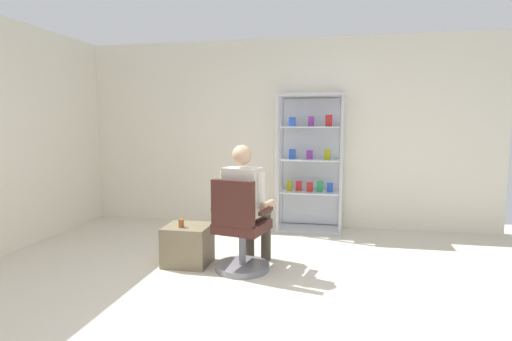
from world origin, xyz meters
The scene contains 7 objects.
ground_plane centered at (0.00, 0.00, 0.00)m, with size 7.20×7.20×0.00m, color beige.
back_wall centered at (0.00, 3.00, 1.35)m, with size 6.00×0.10×2.70m, color silver.
display_cabinet_main centered at (0.40, 2.76, 0.96)m, with size 0.90×0.45×1.90m.
office_chair centered at (-0.18, 0.94, 0.39)m, with size 0.61×0.58×0.96m.
seated_shopkeeper centered at (-0.15, 1.10, 0.71)m, with size 0.55×0.61×1.29m.
storage_crate centered at (-0.78, 1.05, 0.21)m, with size 0.47×0.44×0.42m, color #72664C.
tea_glass centered at (-0.82, 0.97, 0.46)m, with size 0.06×0.06×0.09m, color brown.
Camera 1 is at (0.76, -3.03, 1.51)m, focal length 29.02 mm.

